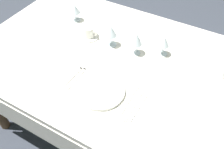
{
  "coord_description": "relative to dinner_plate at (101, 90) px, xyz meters",
  "views": [
    {
      "loc": [
        0.47,
        -0.92,
        1.72
      ],
      "look_at": [
        0.03,
        -0.14,
        0.76
      ],
      "focal_mm": 38.37,
      "sensor_mm": 36.0,
      "label": 1
    }
  ],
  "objects": [
    {
      "name": "fork_inner",
      "position": [
        -0.19,
        0.03,
        -0.01
      ],
      "size": [
        0.02,
        0.21,
        0.0
      ],
      "color": "beige",
      "rests_on": "dining_table"
    },
    {
      "name": "wine_glass_right",
      "position": [
        -0.49,
        0.47,
        0.08
      ],
      "size": [
        0.07,
        0.07,
        0.13
      ],
      "color": "silver",
      "rests_on": "dining_table"
    },
    {
      "name": "wine_glass_far",
      "position": [
        -0.14,
        0.36,
        0.09
      ],
      "size": [
        0.07,
        0.07,
        0.15
      ],
      "color": "silver",
      "rests_on": "dining_table"
    },
    {
      "name": "dinner_plate",
      "position": [
        0.0,
        0.0,
        0.0
      ],
      "size": [
        0.26,
        0.26,
        0.02
      ],
      "primitive_type": "cylinder",
      "color": "white",
      "rests_on": "dining_table"
    },
    {
      "name": "wine_glass_left",
      "position": [
        0.17,
        0.44,
        0.08
      ],
      "size": [
        0.06,
        0.06,
        0.13
      ],
      "color": "silver",
      "rests_on": "dining_table"
    },
    {
      "name": "spoon_dessert",
      "position": [
        0.19,
        0.04,
        -0.01
      ],
      "size": [
        0.03,
        0.23,
        0.01
      ],
      "color": "beige",
      "rests_on": "dining_table"
    },
    {
      "name": "fork_outer",
      "position": [
        -0.16,
        0.03,
        -0.01
      ],
      "size": [
        0.02,
        0.23,
        0.0
      ],
      "color": "beige",
      "rests_on": "dining_table"
    },
    {
      "name": "spoon_tea",
      "position": [
        0.22,
        0.04,
        -0.01
      ],
      "size": [
        0.03,
        0.21,
        0.01
      ],
      "color": "beige",
      "rests_on": "dining_table"
    },
    {
      "name": "spoon_soup",
      "position": [
        0.15,
        0.05,
        -0.01
      ],
      "size": [
        0.03,
        0.21,
        0.01
      ],
      "color": "beige",
      "rests_on": "dining_table"
    },
    {
      "name": "ground_plane",
      "position": [
        -0.03,
        0.26,
        -0.75
      ],
      "size": [
        6.0,
        6.0,
        0.0
      ],
      "primitive_type": "plane",
      "color": "#383D47"
    },
    {
      "name": "dining_table",
      "position": [
        -0.03,
        0.26,
        -0.09
      ],
      "size": [
        1.8,
        1.11,
        0.74
      ],
      "color": "silver",
      "rests_on": "ground"
    },
    {
      "name": "saucer_left",
      "position": [
        -0.31,
        0.36,
        -0.0
      ],
      "size": [
        0.13,
        0.13,
        0.01
      ],
      "primitive_type": "cylinder",
      "color": "white",
      "rests_on": "dining_table"
    },
    {
      "name": "wine_glass_centre",
      "position": [
        0.03,
        0.36,
        0.09
      ],
      "size": [
        0.07,
        0.07,
        0.15
      ],
      "color": "silver",
      "rests_on": "dining_table"
    },
    {
      "name": "coffee_cup_left",
      "position": [
        -0.3,
        0.36,
        0.04
      ],
      "size": [
        0.1,
        0.07,
        0.07
      ],
      "color": "white",
      "rests_on": "saucer_left"
    }
  ]
}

